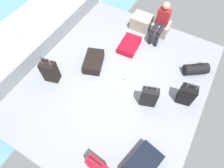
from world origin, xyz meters
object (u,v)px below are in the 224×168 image
object	(u,v)px
suitcase_3	(50,72)
suitcase_2	(94,62)
suitcase_1	(98,168)
suitcase_4	(187,95)
suitcase_5	(142,164)
suitcase_6	(129,45)
cargo_crate_1	(161,28)
passenger_seated	(161,21)
duffel_bag	(196,69)
suitcase_0	(149,97)
paper_cup	(126,79)
cargo_crate_0	(142,22)

from	to	relation	value
suitcase_3	suitcase_2	bearing A→B (deg)	53.20
suitcase_1	suitcase_4	xyz separation A→B (m)	(0.95, 2.34, 0.01)
suitcase_5	suitcase_6	size ratio (longest dim) A/B	1.17
suitcase_4	suitcase_6	size ratio (longest dim) A/B	0.96
cargo_crate_1	suitcase_1	bearing A→B (deg)	-84.01
passenger_seated	suitcase_3	xyz separation A→B (m)	(-1.76, -2.79, -0.26)
cargo_crate_1	duffel_bag	distance (m)	1.67
suitcase_0	duffel_bag	bearing A→B (deg)	63.96
suitcase_4	suitcase_5	size ratio (longest dim) A/B	0.82
suitcase_5	suitcase_6	bearing A→B (deg)	121.61
cargo_crate_1	suitcase_4	xyz separation A→B (m)	(1.39, -1.90, 0.10)
passenger_seated	paper_cup	world-z (taller)	passenger_seated
suitcase_3	paper_cup	world-z (taller)	suitcase_3
suitcase_5	paper_cup	size ratio (longest dim) A/B	8.77
cargo_crate_0	suitcase_1	distance (m)	4.30
cargo_crate_0	suitcase_0	distance (m)	2.66
suitcase_6	suitcase_4	bearing A→B (deg)	-24.72
suitcase_2	suitcase_4	size ratio (longest dim) A/B	1.15
suitcase_1	suitcase_4	world-z (taller)	suitcase_1
suitcase_6	paper_cup	distance (m)	1.15
duffel_bag	paper_cup	world-z (taller)	duffel_bag
suitcase_0	suitcase_2	xyz separation A→B (m)	(-1.75, 0.34, -0.17)
suitcase_3	duffel_bag	size ratio (longest dim) A/B	1.23
suitcase_6	duffel_bag	xyz separation A→B (m)	(1.91, 0.09, 0.04)
passenger_seated	duffel_bag	xyz separation A→B (m)	(1.38, -0.75, -0.43)
suitcase_1	suitcase_2	xyz separation A→B (m)	(-1.53, 2.18, -0.15)
cargo_crate_1	paper_cup	distance (m)	2.08
suitcase_1	suitcase_6	world-z (taller)	suitcase_1
suitcase_5	suitcase_2	bearing A→B (deg)	143.01
suitcase_1	suitcase_2	bearing A→B (deg)	125.02
passenger_seated	suitcase_5	xyz separation A→B (m)	(1.15, -3.55, -0.44)
cargo_crate_0	cargo_crate_1	distance (m)	0.61
suitcase_5	paper_cup	bearing A→B (deg)	126.55
suitcase_0	suitcase_4	size ratio (longest dim) A/B	1.05
suitcase_0	paper_cup	bearing A→B (deg)	156.47
suitcase_0	duffel_bag	xyz separation A→B (m)	(0.72, 1.47, -0.16)
duffel_bag	cargo_crate_0	bearing A→B (deg)	156.43
cargo_crate_1	suitcase_1	size ratio (longest dim) A/B	0.68
cargo_crate_1	passenger_seated	distance (m)	0.42
cargo_crate_1	suitcase_5	xyz separation A→B (m)	(1.15, -3.73, -0.07)
duffel_bag	suitcase_4	bearing A→B (deg)	-89.46
suitcase_0	passenger_seated	bearing A→B (deg)	106.69
cargo_crate_0	suitcase_4	bearing A→B (deg)	-42.59
suitcase_1	suitcase_3	size ratio (longest dim) A/B	0.92
cargo_crate_0	paper_cup	bearing A→B (deg)	-75.51
passenger_seated	suitcase_0	size ratio (longest dim) A/B	1.43
cargo_crate_0	paper_cup	distance (m)	2.08
suitcase_6	cargo_crate_0	bearing A→B (deg)	94.70
passenger_seated	paper_cup	bearing A→B (deg)	-92.65
cargo_crate_0	suitcase_3	size ratio (longest dim) A/B	0.74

